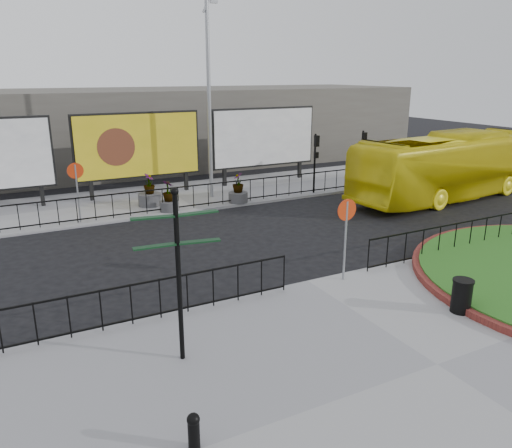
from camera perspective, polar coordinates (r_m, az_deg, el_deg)
ground at (r=15.02m, az=5.90°, el=-6.87°), size 90.00×90.00×0.00m
pavement_near at (r=11.65m, az=19.96°, el=-15.09°), size 30.00×10.00×0.12m
pavement_far at (r=25.36m, az=-9.09°, el=3.09°), size 44.00×6.00×0.12m
railing_near_left at (r=12.46m, az=-17.28°, el=-9.42°), size 10.00×0.10×1.10m
railing_near_right at (r=18.79m, az=23.33°, el=-1.09°), size 9.00×0.10×1.10m
railing_far at (r=23.09m, az=-4.65°, el=3.44°), size 18.00×0.10×1.10m
speed_sign_far at (r=21.39m, az=-19.85°, el=4.82°), size 0.64×0.07×2.47m
speed_sign_near at (r=14.61m, az=10.26°, el=0.27°), size 0.64×0.07×2.47m
billboard_mid at (r=25.39m, az=-13.31°, el=8.71°), size 6.20×0.31×4.10m
billboard_right at (r=27.93m, az=0.90°, el=9.86°), size 6.20×0.31×4.10m
lamp_post at (r=24.25m, az=-5.37°, el=14.00°), size 0.74×0.18×9.23m
signal_pole_a at (r=25.44m, az=6.82°, el=7.91°), size 0.22×0.26×3.00m
signal_pole_b at (r=27.22m, az=12.12°, el=8.25°), size 0.22×0.26×3.00m
building_backdrop at (r=34.47m, az=-14.72°, el=10.51°), size 40.00×10.00×5.00m
fingerpost_sign at (r=10.28m, az=-8.92°, el=-4.03°), size 1.77×0.48×3.78m
bollard at (r=8.81m, az=-7.13°, el=-22.30°), size 0.22×0.22×0.67m
litter_bin at (r=13.92m, az=22.45°, el=-7.58°), size 0.54×0.54×0.89m
bus at (r=26.46m, az=21.34°, el=6.17°), size 11.83×3.77×3.24m
planter_a at (r=23.58m, az=-12.05°, el=3.26°), size 1.07×1.07×1.50m
planter_b at (r=22.45m, az=-9.93°, el=2.80°), size 0.86×0.86×1.39m
planter_c at (r=23.66m, az=-2.06°, el=3.73°), size 0.92×0.92×1.42m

